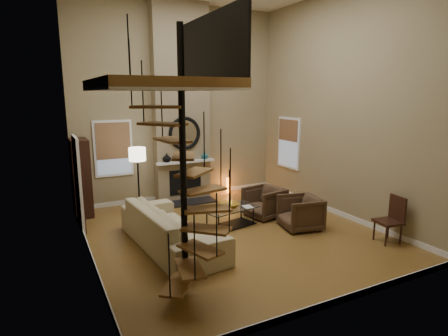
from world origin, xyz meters
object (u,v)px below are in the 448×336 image
armchair_far (303,213)px  accent_lamp (228,185)px  side_chair (392,217)px  armchair_near (267,202)px  coffee_table (230,215)px  floor_lamp (137,160)px  hutch (81,178)px  sofa (170,228)px

armchair_far → accent_lamp: bearing=-166.2°
accent_lamp → side_chair: 5.10m
armchair_near → side_chair: bearing=18.6°
side_chair → coffee_table: bearing=138.2°
floor_lamp → hutch: bearing=157.4°
armchair_near → side_chair: (1.39, -2.58, 0.17)m
armchair_far → floor_lamp: floor_lamp is taller
sofa → accent_lamp: sofa is taller
armchair_far → floor_lamp: size_ratio=0.50×
side_chair → armchair_near: bearing=118.3°
coffee_table → floor_lamp: floor_lamp is taller
armchair_near → accent_lamp: armchair_near is taller
armchair_far → side_chair: 1.86m
sofa → floor_lamp: floor_lamp is taller
sofa → side_chair: 4.58m
sofa → floor_lamp: 2.59m
armchair_far → side_chair: size_ratio=0.88×
armchair_far → armchair_near: bearing=-154.1°
sofa → armchair_near: 2.89m
armchair_far → coffee_table: 1.68m
sofa → armchair_near: (2.80, 0.73, -0.04)m
sofa → floor_lamp: bearing=-4.3°
hutch → coffee_table: (2.95, -2.48, -0.67)m
armchair_far → coffee_table: armchair_far is taller
armchair_near → floor_lamp: floor_lamp is taller
armchair_far → coffee_table: bearing=-107.6°
hutch → floor_lamp: size_ratio=1.15×
armchair_near → armchair_far: bearing=5.0°
armchair_far → accent_lamp: 3.45m
hutch → armchair_near: (4.14, -2.20, -0.60)m
hutch → accent_lamp: size_ratio=4.43×
hutch → coffee_table: bearing=-40.1°
coffee_table → accent_lamp: accent_lamp is taller
coffee_table → floor_lamp: size_ratio=0.80×
sofa → floor_lamp: (-0.02, 2.38, 1.02)m
sofa → armchair_near: sofa is taller
hutch → side_chair: hutch is taller
armchair_near → coffee_table: (-1.18, -0.28, -0.07)m
hutch → sofa: bearing=-65.4°
coffee_table → side_chair: (2.57, -2.30, 0.24)m
sofa → coffee_table: size_ratio=2.13×
coffee_table → floor_lamp: (-1.64, 1.94, 1.13)m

